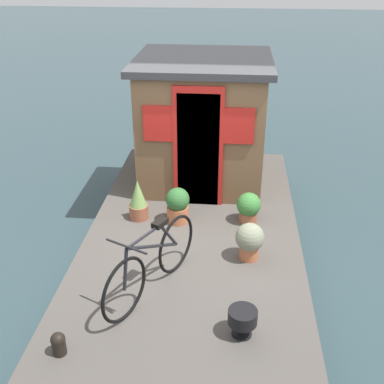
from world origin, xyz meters
The scene contains 10 objects.
ground_plane centered at (0.00, 0.00, 0.00)m, with size 60.00×60.00×0.00m, color #2D4247.
houseboat_deck centered at (0.00, 0.00, 0.25)m, with size 5.61×2.86×0.50m.
houseboat_cabin centered at (1.69, 0.00, 1.50)m, with size 2.02×2.07×1.98m.
bicycle centered at (-1.32, 0.34, 0.89)m, with size 1.54×0.79×0.85m.
potted_plant_fern centered at (-0.58, -0.74, 0.77)m, with size 0.36×0.36×0.49m.
potted_plant_succulent centered at (0.23, 0.24, 0.76)m, with size 0.33×0.33×0.52m.
potted_plant_rosemary centered at (0.27, 0.80, 0.78)m, with size 0.27×0.27×0.60m.
potted_plant_basil centered at (0.32, -0.75, 0.73)m, with size 0.34×0.34×0.44m.
charcoal_grill centered at (-1.91, -0.66, 0.72)m, with size 0.30×0.30×0.30m.
mooring_bollard centered at (-2.32, 1.08, 0.63)m, with size 0.14×0.14×0.25m.
Camera 1 is at (-5.55, -0.48, 4.00)m, focal length 44.81 mm.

